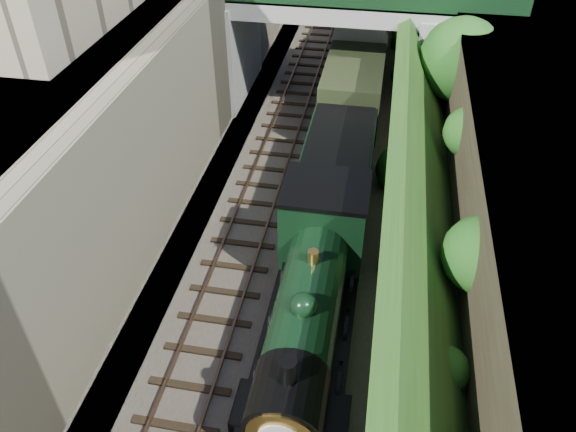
{
  "coord_description": "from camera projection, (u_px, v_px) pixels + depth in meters",
  "views": [
    {
      "loc": [
        2.62,
        -4.54,
        14.5
      ],
      "look_at": [
        0.0,
        9.86,
        2.85
      ],
      "focal_mm": 35.0,
      "sensor_mm": 36.0,
      "label": 1
    }
  ],
  "objects": [
    {
      "name": "trackbed",
      "position": [
        324.0,
        135.0,
        28.23
      ],
      "size": [
        10.0,
        90.0,
        0.2
      ],
      "primitive_type": "cube",
      "color": "#473F38",
      "rests_on": "ground"
    },
    {
      "name": "retaining_wall",
      "position": [
        213.0,
        63.0,
        26.88
      ],
      "size": [
        1.0,
        90.0,
        7.0
      ],
      "primitive_type": "cube",
      "color": "#756B56",
      "rests_on": "ground"
    },
    {
      "name": "street_plateau_left",
      "position": [
        144.0,
        58.0,
        27.37
      ],
      "size": [
        6.0,
        90.0,
        7.0
      ],
      "primitive_type": "cube",
      "color": "#262628",
      "rests_on": "ground"
    },
    {
      "name": "street_plateau_right",
      "position": [
        538.0,
        96.0,
        25.01
      ],
      "size": [
        8.0,
        90.0,
        6.25
      ],
      "primitive_type": "cube",
      "color": "#262628",
      "rests_on": "ground"
    },
    {
      "name": "embankment_slope",
      "position": [
        432.0,
        102.0,
        25.64
      ],
      "size": [
        4.53,
        90.0,
        6.38
      ],
      "color": "#1E4714",
      "rests_on": "ground"
    },
    {
      "name": "track_left",
      "position": [
        285.0,
        129.0,
        28.41
      ],
      "size": [
        2.5,
        90.0,
        0.2
      ],
      "color": "black",
      "rests_on": "trackbed"
    },
    {
      "name": "track_right",
      "position": [
        348.0,
        135.0,
        27.97
      ],
      "size": [
        2.5,
        90.0,
        0.2
      ],
      "color": "black",
      "rests_on": "trackbed"
    },
    {
      "name": "road_bridge",
      "position": [
        355.0,
        30.0,
        28.7
      ],
      "size": [
        16.0,
        6.4,
        7.25
      ],
      "color": "gray",
      "rests_on": "ground"
    },
    {
      "name": "tree",
      "position": [
        463.0,
        62.0,
        24.2
      ],
      "size": [
        3.6,
        3.8,
        6.6
      ],
      "color": "black",
      "rests_on": "ground"
    },
    {
      "name": "locomotive",
      "position": [
        311.0,
        299.0,
        17.07
      ],
      "size": [
        3.1,
        10.23,
        3.83
      ],
      "color": "black",
      "rests_on": "trackbed"
    },
    {
      "name": "tender",
      "position": [
        337.0,
        173.0,
        22.91
      ],
      "size": [
        2.7,
        6.0,
        3.05
      ],
      "color": "black",
      "rests_on": "trackbed"
    },
    {
      "name": "coach_front",
      "position": [
        362.0,
        46.0,
        32.34
      ],
      "size": [
        2.9,
        18.0,
        3.7
      ],
      "color": "black",
      "rests_on": "trackbed"
    }
  ]
}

